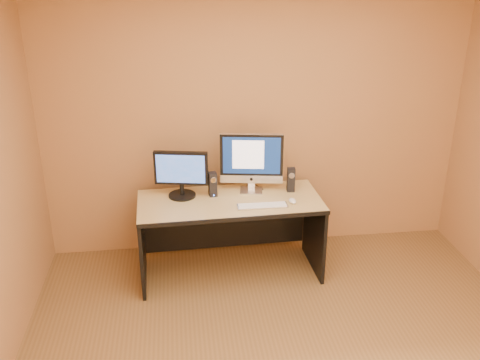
% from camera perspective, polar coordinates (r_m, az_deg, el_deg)
% --- Properties ---
extents(walls, '(4.00, 4.00, 2.60)m').
position_cam_1_polar(walls, '(3.22, 7.07, -3.67)').
color(walls, '#95633C').
rests_on(walls, ground).
extents(desk, '(1.63, 0.76, 0.74)m').
position_cam_1_polar(desk, '(4.87, -1.05, -6.15)').
color(desk, tan).
rests_on(desk, ground).
extents(imac, '(0.60, 0.30, 0.55)m').
position_cam_1_polar(imac, '(4.77, 1.23, 1.85)').
color(imac, silver).
rests_on(imac, desk).
extents(second_monitor, '(0.52, 0.33, 0.42)m').
position_cam_1_polar(second_monitor, '(4.72, -6.29, 0.60)').
color(second_monitor, black).
rests_on(second_monitor, desk).
extents(speaker_left, '(0.08, 0.08, 0.22)m').
position_cam_1_polar(speaker_left, '(4.75, -2.93, -0.45)').
color(speaker_left, black).
rests_on(speaker_left, desk).
extents(speaker_right, '(0.07, 0.08, 0.22)m').
position_cam_1_polar(speaker_right, '(4.86, 5.46, 0.03)').
color(speaker_right, black).
rests_on(speaker_right, desk).
extents(keyboard, '(0.43, 0.12, 0.02)m').
position_cam_1_polar(keyboard, '(4.58, 2.41, -2.76)').
color(keyboard, '#B0B0B4').
rests_on(keyboard, desk).
extents(mouse, '(0.07, 0.11, 0.04)m').
position_cam_1_polar(mouse, '(4.67, 5.62, -2.22)').
color(mouse, silver).
rests_on(mouse, desk).
extents(cable_a, '(0.10, 0.21, 0.01)m').
position_cam_1_polar(cable_a, '(4.99, 1.80, -0.59)').
color(cable_a, black).
rests_on(cable_a, desk).
extents(cable_b, '(0.09, 0.16, 0.01)m').
position_cam_1_polar(cable_b, '(5.00, 0.85, -0.51)').
color(cable_b, black).
rests_on(cable_b, desk).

